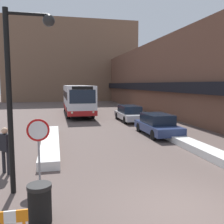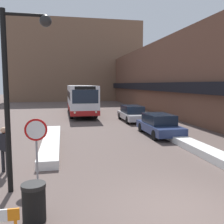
{
  "view_description": "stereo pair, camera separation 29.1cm",
  "coord_description": "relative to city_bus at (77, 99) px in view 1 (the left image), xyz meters",
  "views": [
    {
      "loc": [
        -3.25,
        -5.78,
        3.33
      ],
      "look_at": [
        -0.59,
        6.06,
        1.97
      ],
      "focal_mm": 40.0,
      "sensor_mm": 36.0,
      "label": 1
    },
    {
      "loc": [
        -2.96,
        -5.84,
        3.33
      ],
      "look_at": [
        -0.59,
        6.06,
        1.97
      ],
      "focal_mm": 40.0,
      "sensor_mm": 36.0,
      "label": 2
    }
  ],
  "objects": [
    {
      "name": "parked_car_front",
      "position": [
        4.16,
        -12.56,
        -1.05
      ],
      "size": [
        1.84,
        4.3,
        1.39
      ],
      "color": "navy",
      "rests_on": "ground_plane"
    },
    {
      "name": "ground_plane",
      "position": [
        0.96,
        -21.87,
        -1.75
      ],
      "size": [
        160.0,
        160.0,
        0.0
      ],
      "primitive_type": "plane",
      "color": "brown"
    },
    {
      "name": "snow_bank_left",
      "position": [
        -2.64,
        -13.93,
        -1.56
      ],
      "size": [
        0.9,
        8.32,
        0.37
      ],
      "color": "silver",
      "rests_on": "ground_plane"
    },
    {
      "name": "snow_bank_right",
      "position": [
        4.56,
        -15.26,
        -1.57
      ],
      "size": [
        0.9,
        9.3,
        0.36
      ],
      "color": "silver",
      "rests_on": "ground_plane"
    },
    {
      "name": "parked_car_middle",
      "position": [
        4.16,
        -6.21,
        -1.04
      ],
      "size": [
        1.85,
        4.57,
        1.4
      ],
      "color": "#B7B7BC",
      "rests_on": "ground_plane"
    },
    {
      "name": "city_bus",
      "position": [
        0.0,
        0.0,
        0.0
      ],
      "size": [
        2.67,
        11.5,
        3.18
      ],
      "color": "silver",
      "rests_on": "ground_plane"
    },
    {
      "name": "building_backdrop_far",
      "position": [
        0.96,
        24.81,
        6.13
      ],
      "size": [
        26.0,
        8.0,
        15.77
      ],
      "color": "brown",
      "rests_on": "ground_plane"
    },
    {
      "name": "pedestrian",
      "position": [
        -4.16,
        -17.97,
        -0.7
      ],
      "size": [
        0.48,
        0.49,
        1.75
      ],
      "rotation": [
        0.0,
        0.0,
        -0.83
      ],
      "color": "#232328",
      "rests_on": "ground_plane"
    },
    {
      "name": "stop_sign",
      "position": [
        -2.9,
        -19.04,
        -0.18
      ],
      "size": [
        0.76,
        0.08,
        2.17
      ],
      "color": "gray",
      "rests_on": "ground_plane"
    },
    {
      "name": "building_row_right",
      "position": [
        10.93,
        2.13,
        2.32
      ],
      "size": [
        5.5,
        60.0,
        8.17
      ],
      "color": "brown",
      "rests_on": "ground_plane"
    },
    {
      "name": "street_lamp",
      "position": [
        -3.32,
        -19.78,
        1.73
      ],
      "size": [
        1.46,
        0.36,
        5.51
      ],
      "color": "black",
      "rests_on": "ground_plane"
    },
    {
      "name": "trash_bin",
      "position": [
        -2.73,
        -21.68,
        -1.27
      ],
      "size": [
        0.59,
        0.59,
        0.95
      ],
      "color": "black",
      "rests_on": "ground_plane"
    }
  ]
}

